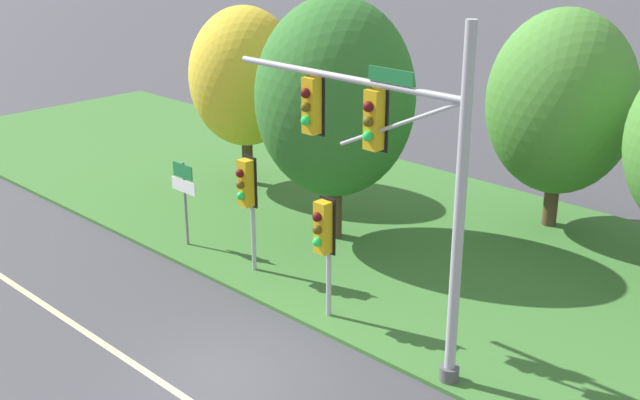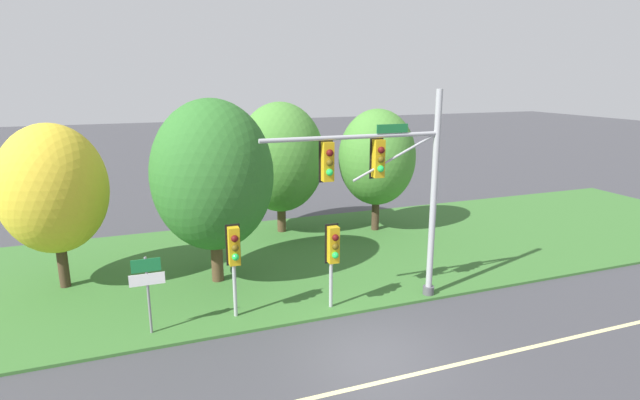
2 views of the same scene
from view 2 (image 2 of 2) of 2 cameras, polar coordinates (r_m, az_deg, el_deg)
name	(u,v)px [view 2 (image 2 of 2)]	position (r m, az deg, el deg)	size (l,w,h in m)	color
ground_plane	(374,356)	(14.89, 6.14, -17.28)	(160.00, 160.00, 0.00)	#3D3D42
lane_stripe	(394,379)	(13.99, 8.46, -19.58)	(36.00, 0.16, 0.01)	beige
grass_verge	(289,258)	(21.81, -3.60, -6.62)	(48.00, 11.50, 0.10)	#386B2D
traffic_signal_mast	(392,179)	(16.50, 8.25, 2.36)	(6.25, 0.49, 7.21)	#9EA0A5
pedestrian_signal_near_kerb	(333,249)	(16.36, 1.49, -5.65)	(0.46, 0.55, 2.95)	#9EA0A5
pedestrian_signal_further_along	(234,252)	(15.91, -9.79, -5.84)	(0.46, 0.55, 3.13)	#9EA0A5
route_sign_post	(147,282)	(15.86, -19.13, -8.90)	(1.02, 0.08, 2.44)	slate
tree_nearest_road	(53,189)	(20.07, -28.20, 1.10)	(3.72, 3.72, 6.05)	#423021
tree_left_of_mast	(213,176)	(18.60, -12.17, 2.74)	(4.44, 4.44, 6.88)	#4C3823
tree_behind_signpost	(280,158)	(24.48, -4.55, 4.85)	(4.29, 4.29, 6.44)	#4C3823
tree_mid_verge	(377,158)	(24.86, 6.52, 4.84)	(3.80, 3.80, 6.09)	#423021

